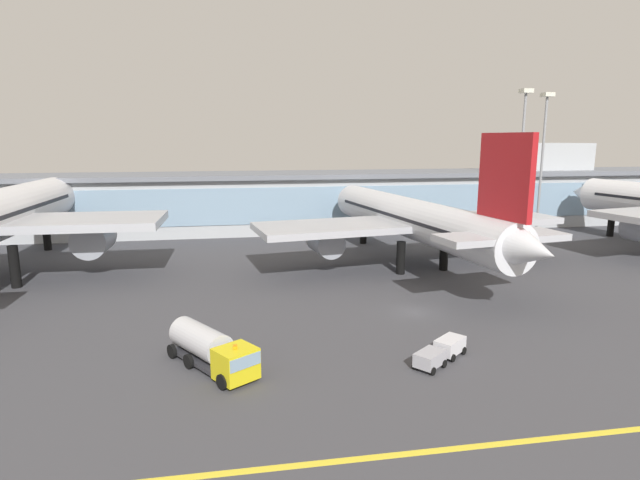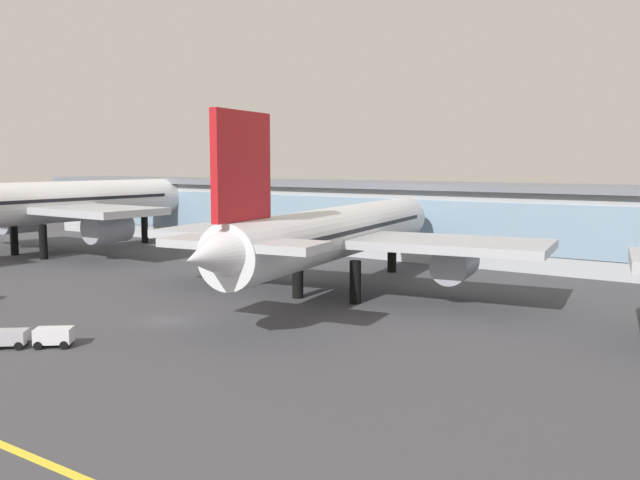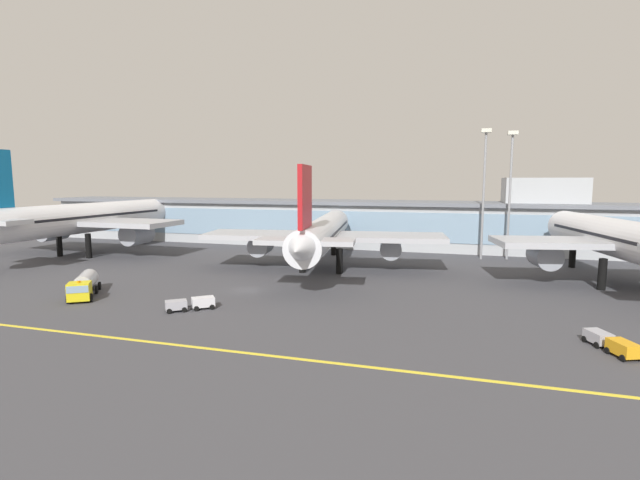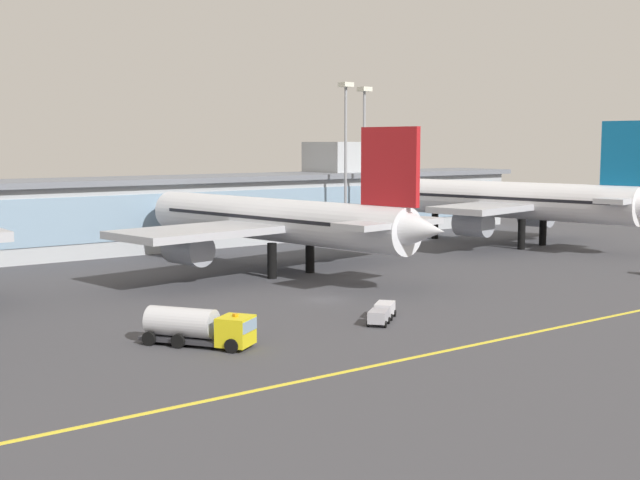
{
  "view_description": "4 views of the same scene",
  "coord_description": "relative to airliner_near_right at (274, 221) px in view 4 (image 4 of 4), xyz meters",
  "views": [
    {
      "loc": [
        -17.34,
        -45.81,
        16.69
      ],
      "look_at": [
        -8.45,
        5.59,
        6.38
      ],
      "focal_mm": 28.96,
      "sensor_mm": 36.0,
      "label": 1
    },
    {
      "loc": [
        42.03,
        -38.7,
        13.38
      ],
      "look_at": [
        7.51,
        11.82,
        6.29
      ],
      "focal_mm": 37.66,
      "sensor_mm": 36.0,
      "label": 2
    },
    {
      "loc": [
        28.11,
        -58.42,
        15.22
      ],
      "look_at": [
        8.1,
        8.21,
        6.36
      ],
      "focal_mm": 26.33,
      "sensor_mm": 36.0,
      "label": 3
    },
    {
      "loc": [
        -49.55,
        -65.49,
        15.52
      ],
      "look_at": [
        9.12,
        12.74,
        4.2
      ],
      "focal_mm": 46.99,
      "sensor_mm": 36.0,
      "label": 4
    }
  ],
  "objects": [
    {
      "name": "ground_plane",
      "position": [
        -5.86,
        -17.52,
        -6.28
      ],
      "size": [
        208.35,
        208.35,
        0.0
      ],
      "primitive_type": "plane",
      "color": "#424247"
    },
    {
      "name": "taxiway_centreline_stripe",
      "position": [
        -5.86,
        -39.52,
        -6.28
      ],
      "size": [
        166.68,
        0.5,
        0.01
      ],
      "primitive_type": "cube",
      "color": "yellow",
      "rests_on": "ground"
    },
    {
      "name": "terminal_building",
      "position": [
        -3.75,
        30.39,
        -0.58
      ],
      "size": [
        151.82,
        14.0,
        15.76
      ],
      "color": "#ADB2B7",
      "rests_on": "ground"
    },
    {
      "name": "airliner_near_right",
      "position": [
        0.0,
        0.0,
        0.0
      ],
      "size": [
        41.8,
        49.95,
        17.21
      ],
      "rotation": [
        0.0,
        0.0,
        1.72
      ],
      "color": "black",
      "rests_on": "ground"
    },
    {
      "name": "airliner_far_right",
      "position": [
        44.21,
        0.25,
        0.52
      ],
      "size": [
        35.24,
        47.24,
        18.58
      ],
      "rotation": [
        0.0,
        0.0,
        1.77
      ],
      "color": "black",
      "rests_on": "ground"
    },
    {
      "name": "fuel_tanker_truck",
      "position": [
        -24.92,
        -27.05,
        -4.77
      ],
      "size": [
        7.04,
        8.87,
        2.9
      ],
      "rotation": [
        0.0,
        0.0,
        5.3
      ],
      "color": "black",
      "rests_on": "ground"
    },
    {
      "name": "service_truck_far",
      "position": [
        -7.88,
        -28.68,
        -5.49
      ],
      "size": [
        5.31,
        4.73,
        1.4
      ],
      "rotation": [
        0.0,
        0.0,
        0.68
      ],
      "color": "black",
      "rests_on": "ground"
    },
    {
      "name": "apron_light_mast_west",
      "position": [
        31.14,
        20.6,
        9.61
      ],
      "size": [
        1.8,
        1.8,
        24.42
      ],
      "color": "gray",
      "rests_on": "ground"
    },
    {
      "name": "apron_light_mast_centre",
      "position": [
        26.34,
        19.35,
        9.86
      ],
      "size": [
        1.8,
        1.8,
        24.86
      ],
      "color": "gray",
      "rests_on": "ground"
    }
  ]
}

